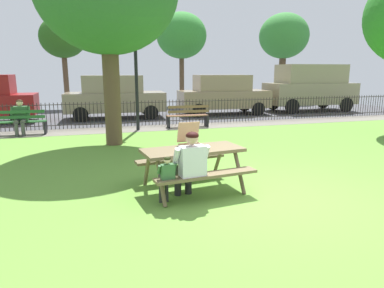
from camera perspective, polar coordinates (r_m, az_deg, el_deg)
ground at (r=7.98m, az=5.00°, el=-3.45°), size 28.00×12.43×0.02m
cobblestone_walkway at (r=13.15m, az=-3.70°, el=2.81°), size 28.00×1.40×0.01m
street_asphalt at (r=17.19m, az=-6.73°, el=4.95°), size 28.00×6.90×0.01m
picnic_table_foreground at (r=6.14m, az=0.11°, el=-2.33°), size 1.97×1.69×0.79m
pizza_box_open at (r=6.17m, az=-0.18°, el=0.24°), size 0.43×0.50×0.45m
adult_at_table at (r=5.58m, az=-0.31°, el=-3.19°), size 0.63×0.62×1.19m
child_at_table at (r=5.45m, az=-4.34°, el=-5.29°), size 0.32×0.32×0.83m
iron_fence_streetside at (r=13.76m, az=-4.37°, el=5.36°), size 22.01×0.03×1.00m
park_bench_left at (r=12.87m, az=-26.82°, el=3.20°), size 1.61×0.49×0.85m
park_bench_center at (r=13.12m, az=-0.72°, el=4.66°), size 1.61×0.49×0.85m
person_on_park_bench at (r=12.86m, az=-26.86°, el=4.28°), size 0.61×0.59×1.19m
lamp_post_walkway at (r=12.54m, az=-9.44°, el=14.14°), size 0.28×0.28×4.28m
parked_car_left at (r=15.96m, az=-12.83°, el=7.83°), size 4.47×2.06×1.94m
parked_car_center at (r=17.11m, az=5.24°, el=8.36°), size 4.48×2.08×1.94m
parked_car_right at (r=19.47m, az=19.22°, el=9.08°), size 4.75×2.17×2.46m
far_tree_midleft at (r=22.10m, az=-20.88°, el=16.32°), size 2.64×2.64×5.25m
far_tree_center at (r=22.80m, az=-1.77°, el=17.68°), size 3.21×3.21×5.79m
far_tree_midright at (r=25.68m, az=15.17°, el=16.99°), size 3.43×3.43×6.06m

